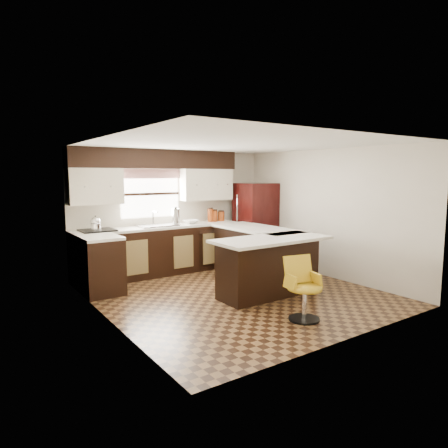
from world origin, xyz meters
TOP-DOWN VIEW (x-y plane):
  - floor at (0.00, 0.00)m, footprint 4.40×4.40m
  - ceiling at (0.00, 0.00)m, footprint 4.40×4.40m
  - wall_back at (0.00, 2.20)m, footprint 4.40×0.00m
  - wall_front at (0.00, -2.20)m, footprint 4.40×0.00m
  - wall_left at (-2.10, 0.00)m, footprint 0.00×4.40m
  - wall_right at (2.10, 0.00)m, footprint 0.00×4.40m
  - base_cab_back at (-0.45, 1.90)m, footprint 3.30×0.60m
  - base_cab_left at (-1.80, 1.25)m, footprint 0.60×0.70m
  - counter_back at (-0.45, 1.90)m, footprint 3.30×0.60m
  - counter_left at (-1.80, 1.25)m, footprint 0.60×0.70m
  - soffit at (-0.40, 2.03)m, footprint 3.40×0.35m
  - upper_cab_left at (-1.62, 2.03)m, footprint 0.94×0.35m
  - upper_cab_right at (0.68, 2.03)m, footprint 1.14×0.35m
  - window_pane at (-0.50, 2.18)m, footprint 1.20×0.02m
  - valance at (-0.50, 2.14)m, footprint 1.30×0.06m
  - sink at (-0.50, 1.88)m, footprint 0.75×0.45m
  - dishwasher at (0.55, 1.61)m, footprint 0.58×0.03m
  - cooktop at (-1.65, 1.88)m, footprint 0.58×0.50m
  - peninsula_long at (0.90, 0.62)m, footprint 0.60×1.95m
  - peninsula_return at (0.38, -0.35)m, footprint 1.65×0.60m
  - counter_pen_long at (0.95, 0.62)m, footprint 0.84×1.95m
  - counter_pen_return at (0.35, -0.44)m, footprint 1.89×0.84m
  - refrigerator at (1.71, 1.64)m, footprint 0.75×0.72m
  - bar_chair at (0.05, -1.46)m, footprint 0.54×0.54m
  - kettle at (-1.68, 1.88)m, footprint 0.18×0.18m
  - percolator at (-0.10, 1.90)m, footprint 0.15×0.15m
  - mixing_bowl at (0.24, 1.90)m, footprint 0.32×0.32m
  - canister_large at (0.72, 1.92)m, footprint 0.12×0.12m
  - canister_med at (0.82, 1.92)m, footprint 0.14×0.14m
  - canister_small at (1.00, 1.92)m, footprint 0.14×0.14m

SIDE VIEW (x-z plane):
  - floor at x=0.00m, z-range 0.00..0.00m
  - bar_chair at x=0.05m, z-range 0.00..0.85m
  - dishwasher at x=0.55m, z-range 0.04..0.82m
  - base_cab_back at x=-0.45m, z-range 0.00..0.90m
  - base_cab_left at x=-1.80m, z-range 0.00..0.90m
  - peninsula_long at x=0.90m, z-range 0.00..0.90m
  - peninsula_return at x=0.38m, z-range 0.00..0.90m
  - refrigerator at x=1.71m, z-range 0.00..1.74m
  - counter_back at x=-0.45m, z-range 0.90..0.94m
  - counter_left at x=-1.80m, z-range 0.90..0.94m
  - counter_pen_long at x=0.95m, z-range 0.90..0.94m
  - counter_pen_return at x=0.35m, z-range 0.90..0.94m
  - cooktop at x=-1.65m, z-range 0.94..0.97m
  - sink at x=-0.50m, z-range 0.95..0.98m
  - mixing_bowl at x=0.24m, z-range 0.95..1.02m
  - canister_small at x=1.00m, z-range 0.95..1.14m
  - canister_med at x=0.82m, z-range 0.95..1.17m
  - canister_large at x=0.72m, z-range 0.95..1.21m
  - kettle at x=-1.68m, z-range 0.97..1.22m
  - percolator at x=-0.10m, z-range 0.95..1.26m
  - wall_back at x=0.00m, z-range -1.00..3.40m
  - wall_front at x=0.00m, z-range -1.00..3.40m
  - wall_left at x=-2.10m, z-range -1.00..3.40m
  - wall_right at x=2.10m, z-range -1.00..3.40m
  - window_pane at x=-0.50m, z-range 1.10..2.00m
  - upper_cab_left at x=-1.62m, z-range 1.40..2.04m
  - upper_cab_right at x=0.68m, z-range 1.40..2.04m
  - valance at x=-0.50m, z-range 1.85..2.03m
  - soffit at x=-0.40m, z-range 2.04..2.40m
  - ceiling at x=0.00m, z-range 2.40..2.40m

